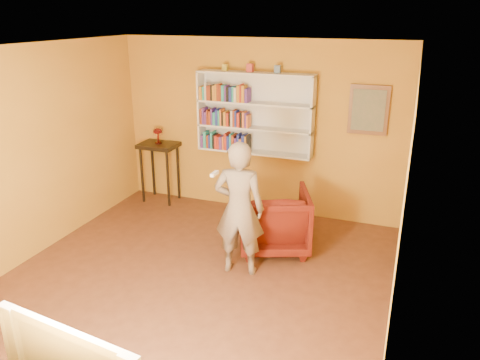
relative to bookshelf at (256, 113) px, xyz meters
name	(u,v)px	position (x,y,z in m)	size (l,w,h in m)	color
room_shell	(186,207)	(0.00, -2.41, -0.58)	(5.30, 5.80, 2.88)	#4F2B19
bookshelf	(256,113)	(0.00, 0.00, 0.00)	(1.80, 0.29, 1.23)	silver
books_row_lower	(227,142)	(-0.45, -0.10, -0.46)	(0.80, 0.19, 0.27)	#522B82
books_row_middle	(225,118)	(-0.47, -0.11, -0.09)	(0.79, 0.19, 0.26)	maroon
books_row_upper	(225,93)	(-0.47, -0.10, 0.30)	(0.78, 0.19, 0.27)	#BA7820
ornament_left	(225,68)	(-0.48, -0.06, 0.67)	(0.07, 0.07, 0.10)	#A1932E
ornament_centre	(250,68)	(-0.08, -0.06, 0.68)	(0.09, 0.09, 0.12)	#AA383A
ornament_right	(278,69)	(0.34, -0.06, 0.68)	(0.08, 0.08, 0.11)	slate
framed_painting	(369,110)	(1.65, 0.05, 0.16)	(0.55, 0.05, 0.70)	brown
console_table	(159,153)	(-1.64, -0.16, -0.76)	(0.61, 0.47, 1.00)	black
ruby_lustre	(158,133)	(-1.64, -0.16, -0.41)	(0.16, 0.16, 0.25)	maroon
armchair	(274,220)	(0.66, -1.16, -1.17)	(0.90, 0.93, 0.84)	#410704
person	(239,209)	(0.43, -1.87, -0.76)	(0.61, 0.40, 1.67)	#716152
game_remote	(214,174)	(0.28, -2.24, -0.21)	(0.04, 0.15, 0.04)	white
television	(83,360)	(0.36, -4.66, -0.75)	(1.19, 0.16, 0.68)	black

